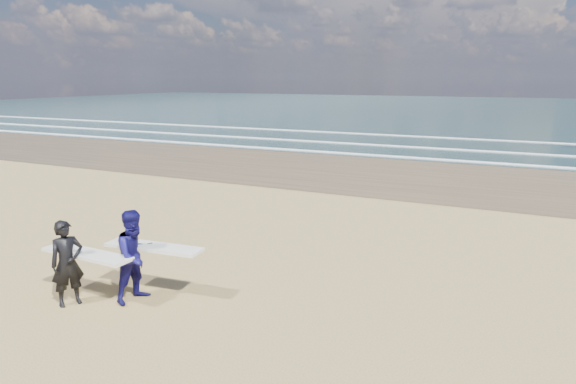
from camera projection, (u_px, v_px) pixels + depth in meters
The scene contains 2 objects.
surfer_near at pixel (70, 262), 10.65m from camera, with size 2.22×1.05×1.82m.
surfer_far at pixel (137, 255), 10.85m from camera, with size 2.24×1.26×1.99m.
Camera 1 is at (9.33, -7.17, 4.69)m, focal length 32.00 mm.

